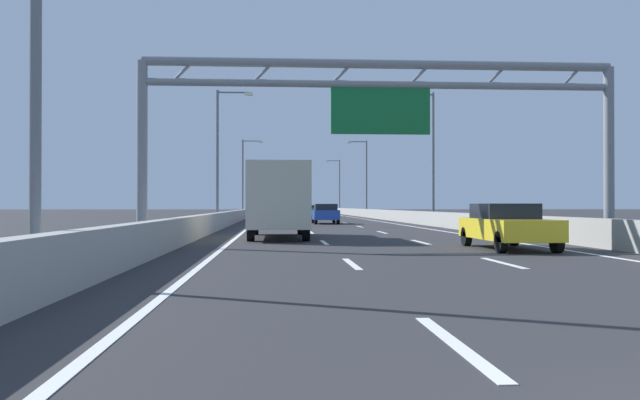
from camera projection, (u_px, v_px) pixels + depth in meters
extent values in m
plane|color=#2D2D30|center=(299.00, 214.00, 102.96)|extent=(260.00, 260.00, 0.00)
cube|color=white|center=(455.00, 344.00, 6.55)|extent=(0.16, 3.00, 0.01)
cube|color=white|center=(352.00, 264.00, 15.53)|extent=(0.16, 3.00, 0.01)
cube|color=white|center=(324.00, 242.00, 24.51)|extent=(0.16, 3.00, 0.01)
cube|color=white|center=(311.00, 233.00, 33.49)|extent=(0.16, 3.00, 0.01)
cube|color=white|center=(304.00, 227.00, 42.47)|extent=(0.16, 3.00, 0.01)
cube|color=white|center=(299.00, 223.00, 51.45)|extent=(0.16, 3.00, 0.01)
cube|color=white|center=(296.00, 220.00, 60.43)|extent=(0.16, 3.00, 0.01)
cube|color=white|center=(293.00, 219.00, 69.41)|extent=(0.16, 3.00, 0.01)
cube|color=white|center=(291.00, 217.00, 78.39)|extent=(0.16, 3.00, 0.01)
cube|color=white|center=(290.00, 216.00, 87.37)|extent=(0.16, 3.00, 0.01)
cube|color=white|center=(288.00, 215.00, 96.35)|extent=(0.16, 3.00, 0.01)
cube|color=white|center=(287.00, 214.00, 105.33)|extent=(0.16, 3.00, 0.01)
cube|color=white|center=(287.00, 213.00, 114.31)|extent=(0.16, 3.00, 0.01)
cube|color=white|center=(286.00, 213.00, 123.29)|extent=(0.16, 3.00, 0.01)
cube|color=white|center=(285.00, 212.00, 132.27)|extent=(0.16, 3.00, 0.01)
cube|color=white|center=(285.00, 212.00, 141.25)|extent=(0.16, 3.00, 0.01)
cube|color=white|center=(284.00, 211.00, 150.24)|extent=(0.16, 3.00, 0.01)
cube|color=white|center=(284.00, 211.00, 159.22)|extent=(0.16, 3.00, 0.01)
cube|color=white|center=(503.00, 263.00, 15.77)|extent=(0.16, 3.00, 0.01)
cube|color=white|center=(421.00, 242.00, 24.75)|extent=(0.16, 3.00, 0.01)
cube|color=white|center=(382.00, 232.00, 33.73)|extent=(0.16, 3.00, 0.01)
cube|color=white|center=(360.00, 227.00, 42.71)|extent=(0.16, 3.00, 0.01)
cube|color=white|center=(345.00, 223.00, 51.69)|extent=(0.16, 3.00, 0.01)
cube|color=white|center=(335.00, 220.00, 60.67)|extent=(0.16, 3.00, 0.01)
cube|color=white|center=(328.00, 218.00, 69.65)|extent=(0.16, 3.00, 0.01)
cube|color=white|center=(322.00, 217.00, 78.63)|extent=(0.16, 3.00, 0.01)
cube|color=white|center=(317.00, 216.00, 87.61)|extent=(0.16, 3.00, 0.01)
cube|color=white|center=(313.00, 215.00, 96.59)|extent=(0.16, 3.00, 0.01)
cube|color=white|center=(310.00, 214.00, 105.57)|extent=(0.16, 3.00, 0.01)
cube|color=white|center=(307.00, 213.00, 114.55)|extent=(0.16, 3.00, 0.01)
cube|color=white|center=(305.00, 213.00, 123.53)|extent=(0.16, 3.00, 0.01)
cube|color=white|center=(303.00, 212.00, 132.51)|extent=(0.16, 3.00, 0.01)
cube|color=white|center=(302.00, 212.00, 141.49)|extent=(0.16, 3.00, 0.01)
cube|color=white|center=(300.00, 211.00, 150.47)|extent=(0.16, 3.00, 0.01)
cube|color=white|center=(299.00, 211.00, 159.45)|extent=(0.16, 3.00, 0.01)
cube|color=white|center=(264.00, 215.00, 90.64)|extent=(0.16, 176.00, 0.01)
cube|color=white|center=(341.00, 215.00, 91.33)|extent=(0.16, 176.00, 0.01)
cube|color=#9E9E99|center=(256.00, 211.00, 112.49)|extent=(0.45, 220.00, 0.95)
cube|color=#9E9E99|center=(338.00, 211.00, 113.39)|extent=(0.45, 220.00, 0.95)
cylinder|color=gray|center=(142.00, 153.00, 22.20)|extent=(0.36, 0.36, 6.20)
cylinder|color=gray|center=(609.00, 156.00, 23.25)|extent=(0.36, 0.36, 6.20)
cylinder|color=gray|center=(381.00, 64.00, 22.75)|extent=(16.05, 0.32, 0.32)
cylinder|color=gray|center=(381.00, 84.00, 22.74)|extent=(16.05, 0.26, 0.26)
cylinder|color=gray|center=(183.00, 72.00, 22.31)|extent=(0.74, 0.10, 0.74)
cylinder|color=gray|center=(263.00, 73.00, 22.48)|extent=(0.74, 0.10, 0.74)
cylinder|color=gray|center=(342.00, 74.00, 22.66)|extent=(0.74, 0.10, 0.74)
cylinder|color=gray|center=(419.00, 75.00, 22.83)|extent=(0.74, 0.10, 0.74)
cylinder|color=gray|center=(496.00, 76.00, 23.01)|extent=(0.74, 0.10, 0.74)
cylinder|color=gray|center=(571.00, 77.00, 23.18)|extent=(0.74, 0.10, 0.74)
cube|color=#146B33|center=(381.00, 111.00, 22.73)|extent=(3.40, 0.12, 1.60)
cylinder|color=slate|center=(36.00, 9.00, 11.49)|extent=(0.20, 0.20, 9.50)
cylinder|color=slate|center=(217.00, 157.00, 46.91)|extent=(0.20, 0.20, 9.50)
cylinder|color=slate|center=(233.00, 92.00, 47.02)|extent=(2.20, 0.12, 0.12)
cube|color=#F2EAC6|center=(249.00, 94.00, 47.09)|extent=(0.56, 0.28, 0.20)
cylinder|color=slate|center=(433.00, 158.00, 47.92)|extent=(0.20, 0.20, 9.50)
cylinder|color=slate|center=(418.00, 94.00, 47.88)|extent=(2.20, 0.12, 0.12)
cube|color=#F2EAC6|center=(403.00, 96.00, 47.81)|extent=(0.56, 0.28, 0.20)
cylinder|color=slate|center=(243.00, 178.00, 82.33)|extent=(0.20, 0.20, 9.50)
cylinder|color=slate|center=(252.00, 141.00, 82.44)|extent=(2.20, 0.12, 0.12)
cube|color=#F2EAC6|center=(261.00, 142.00, 82.51)|extent=(0.56, 0.28, 0.20)
cylinder|color=slate|center=(366.00, 178.00, 83.34)|extent=(0.20, 0.20, 9.50)
cylinder|color=slate|center=(358.00, 142.00, 83.31)|extent=(2.20, 0.12, 0.12)
cube|color=#F2EAC6|center=(349.00, 142.00, 83.23)|extent=(0.56, 0.28, 0.20)
cylinder|color=slate|center=(253.00, 186.00, 117.75)|extent=(0.20, 0.20, 9.50)
cylinder|color=slate|center=(259.00, 160.00, 117.86)|extent=(2.20, 0.12, 0.12)
cube|color=#F2EAC6|center=(265.00, 161.00, 117.93)|extent=(0.56, 0.28, 0.20)
cylinder|color=slate|center=(340.00, 186.00, 118.76)|extent=(0.20, 0.20, 9.50)
cylinder|color=slate|center=(333.00, 161.00, 118.73)|extent=(2.20, 0.12, 0.12)
cube|color=#F2EAC6|center=(327.00, 161.00, 118.66)|extent=(0.56, 0.28, 0.20)
cube|color=red|center=(277.00, 214.00, 54.09)|extent=(1.71, 4.17, 0.69)
cube|color=black|center=(277.00, 207.00, 54.37)|extent=(1.50, 1.93, 0.42)
cylinder|color=black|center=(268.00, 218.00, 55.57)|extent=(0.22, 0.64, 0.64)
cylinder|color=black|center=(286.00, 218.00, 55.67)|extent=(0.22, 0.64, 0.64)
cylinder|color=black|center=(268.00, 219.00, 52.51)|extent=(0.22, 0.64, 0.64)
cylinder|color=black|center=(287.00, 219.00, 52.61)|extent=(0.22, 0.64, 0.64)
cube|color=#2347AD|center=(325.00, 215.00, 49.97)|extent=(1.83, 4.54, 0.70)
cube|color=black|center=(326.00, 207.00, 49.59)|extent=(1.61, 2.06, 0.46)
cylinder|color=black|center=(313.00, 219.00, 51.63)|extent=(0.22, 0.64, 0.64)
cylinder|color=black|center=(334.00, 219.00, 51.73)|extent=(0.22, 0.64, 0.64)
cylinder|color=black|center=(316.00, 220.00, 48.20)|extent=(0.22, 0.64, 0.64)
cylinder|color=black|center=(338.00, 220.00, 48.30)|extent=(0.22, 0.64, 0.64)
cube|color=orange|center=(301.00, 210.00, 95.15)|extent=(1.85, 4.30, 0.66)
cube|color=black|center=(301.00, 206.00, 95.29)|extent=(1.63, 2.04, 0.54)
cylinder|color=black|center=(295.00, 213.00, 96.69)|extent=(0.22, 0.64, 0.64)
cylinder|color=black|center=(306.00, 213.00, 96.80)|extent=(0.22, 0.64, 0.64)
cylinder|color=black|center=(295.00, 213.00, 93.50)|extent=(0.22, 0.64, 0.64)
cylinder|color=black|center=(307.00, 213.00, 93.60)|extent=(0.22, 0.64, 0.64)
cube|color=yellow|center=(508.00, 229.00, 20.87)|extent=(1.86, 4.59, 0.63)
cube|color=black|center=(504.00, 211.00, 21.21)|extent=(1.63, 2.10, 0.48)
cylinder|color=black|center=(466.00, 236.00, 22.56)|extent=(0.22, 0.64, 0.64)
cylinder|color=black|center=(514.00, 236.00, 22.66)|extent=(0.22, 0.64, 0.64)
cylinder|color=black|center=(501.00, 242.00, 19.07)|extent=(0.22, 0.64, 0.64)
cylinder|color=black|center=(557.00, 242.00, 19.18)|extent=(0.22, 0.64, 0.64)
cube|color=black|center=(303.00, 211.00, 85.05)|extent=(1.73, 4.34, 0.71)
cube|color=black|center=(303.00, 206.00, 84.62)|extent=(1.53, 1.77, 0.55)
cylinder|color=black|center=(296.00, 214.00, 86.61)|extent=(0.22, 0.64, 0.64)
cylinder|color=black|center=(308.00, 214.00, 86.71)|extent=(0.22, 0.64, 0.64)
cylinder|color=black|center=(297.00, 214.00, 83.38)|extent=(0.22, 0.64, 0.64)
cylinder|color=black|center=(309.00, 214.00, 83.48)|extent=(0.22, 0.64, 0.64)
cube|color=#1E7A38|center=(313.00, 209.00, 127.42)|extent=(1.87, 4.65, 0.65)
cube|color=black|center=(313.00, 206.00, 126.96)|extent=(1.64, 1.92, 0.45)
cylinder|color=black|center=(309.00, 211.00, 129.14)|extent=(0.22, 0.64, 0.64)
cylinder|color=black|center=(317.00, 211.00, 129.25)|extent=(0.22, 0.64, 0.64)
cylinder|color=black|center=(309.00, 211.00, 125.59)|extent=(0.22, 0.64, 0.64)
cylinder|color=black|center=(318.00, 211.00, 125.70)|extent=(0.22, 0.64, 0.64)
cube|color=#A8ADB2|center=(275.00, 210.00, 111.88)|extent=(1.89, 4.63, 0.65)
cube|color=black|center=(275.00, 207.00, 111.70)|extent=(1.67, 1.92, 0.45)
cylinder|color=black|center=(270.00, 212.00, 113.59)|extent=(0.22, 0.64, 0.64)
cylinder|color=black|center=(280.00, 212.00, 113.69)|extent=(0.22, 0.64, 0.64)
cylinder|color=black|center=(270.00, 212.00, 110.06)|extent=(0.22, 0.64, 0.64)
cylinder|color=black|center=(280.00, 212.00, 110.17)|extent=(0.22, 0.64, 0.64)
cube|color=silver|center=(278.00, 203.00, 31.00)|extent=(2.39, 2.24, 1.98)
cube|color=beige|center=(278.00, 196.00, 26.90)|extent=(2.39, 5.57, 2.54)
cylinder|color=black|center=(255.00, 224.00, 31.14)|extent=(0.28, 0.96, 0.96)
cylinder|color=black|center=(301.00, 224.00, 31.28)|extent=(0.28, 0.96, 0.96)
cylinder|color=black|center=(251.00, 229.00, 25.44)|extent=(0.28, 0.96, 0.96)
cylinder|color=black|center=(306.00, 229.00, 25.58)|extent=(0.28, 0.96, 0.96)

